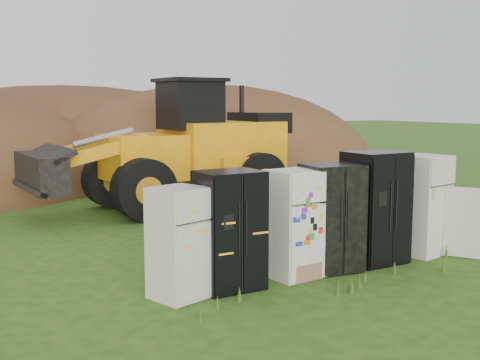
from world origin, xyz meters
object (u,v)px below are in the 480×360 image
object	(u,v)px
fridge_leftmost	(179,243)
fridge_black_right	(375,207)
fridge_dark_mid	(331,218)
fridge_black_side	(229,230)
fridge_sticker	(294,224)
wheel_loader	(161,145)
fridge_open_door	(422,205)

from	to	relation	value
fridge_leftmost	fridge_black_right	bearing A→B (deg)	-15.27
fridge_dark_mid	fridge_black_right	size ratio (longest dim) A/B	0.92
fridge_black_side	fridge_sticker	distance (m)	1.18
fridge_black_right	wheel_loader	distance (m)	6.81
fridge_black_side	fridge_open_door	size ratio (longest dim) A/B	0.98
fridge_open_door	wheel_loader	world-z (taller)	wheel_loader
fridge_black_side	fridge_sticker	xyz separation A→B (m)	(1.18, -0.02, -0.03)
fridge_black_right	wheel_loader	xyz separation A→B (m)	(-1.07, 6.68, 0.73)
fridge_leftmost	fridge_black_side	bearing A→B (deg)	-13.99
fridge_black_side	fridge_open_door	bearing A→B (deg)	0.75
wheel_loader	fridge_dark_mid	bearing A→B (deg)	-89.87
fridge_black_side	fridge_open_door	xyz separation A→B (m)	(4.09, -0.05, 0.02)
fridge_sticker	fridge_black_right	distance (m)	1.74
fridge_leftmost	fridge_open_door	distance (m)	4.94
fridge_leftmost	wheel_loader	bearing A→B (deg)	53.00
fridge_black_side	fridge_dark_mid	xyz separation A→B (m)	(1.94, -0.04, -0.00)
fridge_black_right	fridge_dark_mid	bearing A→B (deg)	-178.85
fridge_dark_mid	wheel_loader	distance (m)	6.74
fridge_dark_mid	wheel_loader	size ratio (longest dim) A/B	0.25
wheel_loader	fridge_black_side	bearing A→B (deg)	-106.21
fridge_sticker	fridge_open_door	size ratio (longest dim) A/B	0.94
fridge_open_door	wheel_loader	distance (m)	7.11
fridge_black_right	fridge_sticker	bearing A→B (deg)	-179.72
fridge_black_side	fridge_sticker	size ratio (longest dim) A/B	1.03
fridge_dark_mid	fridge_leftmost	bearing A→B (deg)	-171.18
wheel_loader	fridge_sticker	bearing A→B (deg)	-96.37
fridge_leftmost	wheel_loader	distance (m)	7.24
fridge_black_right	wheel_loader	size ratio (longest dim) A/B	0.28
fridge_black_right	fridge_open_door	xyz separation A→B (m)	(1.17, -0.01, -0.06)
fridge_dark_mid	wheel_loader	world-z (taller)	wheel_loader
fridge_black_side	wheel_loader	world-z (taller)	wheel_loader
fridge_black_side	fridge_black_right	distance (m)	2.93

